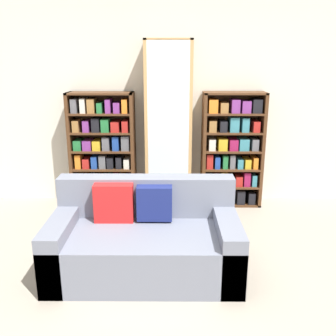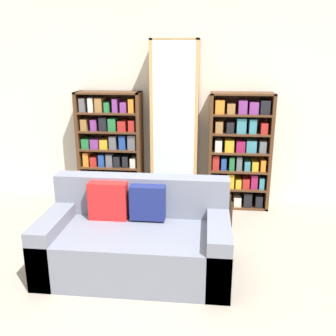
% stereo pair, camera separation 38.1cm
% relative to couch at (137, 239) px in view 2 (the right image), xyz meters
% --- Properties ---
extents(ground_plane, '(16.00, 16.00, 0.00)m').
position_rel_couch_xyz_m(ground_plane, '(0.17, -0.53, -0.28)').
color(ground_plane, gray).
extents(wall_back, '(6.80, 0.06, 2.70)m').
position_rel_couch_xyz_m(wall_back, '(0.17, 1.84, 1.07)').
color(wall_back, silver).
rests_on(wall_back, ground).
extents(couch, '(1.67, 0.89, 0.80)m').
position_rel_couch_xyz_m(couch, '(0.00, 0.00, 0.00)').
color(couch, slate).
rests_on(couch, ground).
extents(bookshelf_left, '(0.83, 0.32, 1.47)m').
position_rel_couch_xyz_m(bookshelf_left, '(-0.64, 1.64, 0.43)').
color(bookshelf_left, '#4C2D19').
rests_on(bookshelf_left, ground).
extents(display_cabinet, '(0.58, 0.36, 2.10)m').
position_rel_couch_xyz_m(display_cabinet, '(0.21, 1.62, 0.76)').
color(display_cabinet, tan).
rests_on(display_cabinet, ground).
extents(bookshelf_right, '(0.78, 0.32, 1.47)m').
position_rel_couch_xyz_m(bookshelf_right, '(1.03, 1.64, 0.44)').
color(bookshelf_right, '#4C2D19').
rests_on(bookshelf_right, ground).
extents(wine_bottle, '(0.08, 0.08, 0.40)m').
position_rel_couch_xyz_m(wine_bottle, '(0.89, 0.95, -0.12)').
color(wine_bottle, black).
rests_on(wine_bottle, ground).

